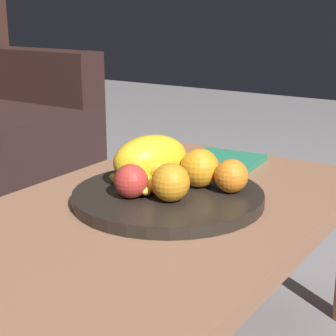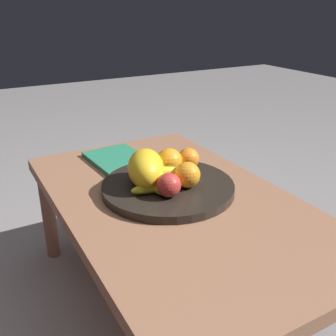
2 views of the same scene
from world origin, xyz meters
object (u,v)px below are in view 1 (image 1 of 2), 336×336
object	(u,v)px
melon_large_front	(151,160)
orange_right	(231,176)
apple_front	(131,181)
orange_front	(171,182)
coffee_table	(151,230)
fruit_bowl	(168,197)
magazine	(217,164)
orange_left	(200,168)
banana_bunch	(144,176)

from	to	relation	value
melon_large_front	orange_right	distance (m)	0.18
apple_front	orange_right	bearing A→B (deg)	-47.31
orange_front	orange_right	world-z (taller)	orange_front
melon_large_front	orange_right	size ratio (longest dim) A/B	2.48
coffee_table	fruit_bowl	world-z (taller)	fruit_bowl
orange_right	magazine	bearing A→B (deg)	34.38
orange_front	orange_left	distance (m)	0.11
melon_large_front	orange_left	xyz separation A→B (m)	(0.04, -0.10, -0.01)
magazine	orange_right	bearing A→B (deg)	-149.72
orange_right	banana_bunch	size ratio (longest dim) A/B	0.41
coffee_table	orange_right	xyz separation A→B (m)	(0.12, -0.12, 0.10)
orange_front	banana_bunch	world-z (taller)	orange_front
banana_bunch	orange_left	bearing A→B (deg)	-49.02
coffee_table	orange_left	xyz separation A→B (m)	(0.12, -0.05, 0.11)
apple_front	melon_large_front	bearing A→B (deg)	12.27
orange_front	orange_left	xyz separation A→B (m)	(0.11, -0.00, 0.00)
coffee_table	magazine	size ratio (longest dim) A/B	4.21
coffee_table	orange_front	distance (m)	0.12
melon_large_front	magazine	xyz separation A→B (m)	(0.26, -0.02, -0.07)
orange_front	apple_front	world-z (taller)	orange_front
fruit_bowl	melon_large_front	size ratio (longest dim) A/B	2.29
fruit_bowl	orange_right	distance (m)	0.14
orange_left	orange_front	bearing A→B (deg)	179.11
melon_large_front	orange_left	distance (m)	0.11
orange_front	magazine	distance (m)	0.35
banana_bunch	melon_large_front	bearing A→B (deg)	15.48
melon_large_front	orange_left	size ratio (longest dim) A/B	2.10
coffee_table	fruit_bowl	bearing A→B (deg)	-6.09
orange_left	orange_right	world-z (taller)	orange_left
orange_right	magazine	xyz separation A→B (m)	(0.22, 0.15, -0.05)
fruit_bowl	apple_front	bearing A→B (deg)	152.14
orange_front	orange_right	distance (m)	0.14
melon_large_front	banana_bunch	bearing A→B (deg)	-164.52
orange_right	banana_bunch	xyz separation A→B (m)	(-0.08, 0.16, -0.01)
coffee_table	magazine	distance (m)	0.35
orange_front	banana_bunch	bearing A→B (deg)	69.42
fruit_bowl	orange_left	bearing A→B (deg)	-32.21
fruit_bowl	melon_large_front	bearing A→B (deg)	67.65
orange_front	apple_front	distance (m)	0.08
banana_bunch	magazine	world-z (taller)	banana_bunch
orange_right	coffee_table	bearing A→B (deg)	135.40
coffee_table	melon_large_front	world-z (taller)	melon_large_front
orange_front	apple_front	bearing A→B (deg)	109.00
apple_front	magazine	distance (m)	0.37
apple_front	magazine	bearing A→B (deg)	0.18
banana_bunch	magazine	size ratio (longest dim) A/B	0.68
melon_large_front	orange_front	size ratio (longest dim) A/B	2.26
coffee_table	magazine	xyz separation A→B (m)	(0.34, 0.03, 0.05)
fruit_bowl	orange_front	world-z (taller)	orange_front
fruit_bowl	orange_front	bearing A→B (deg)	-141.79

